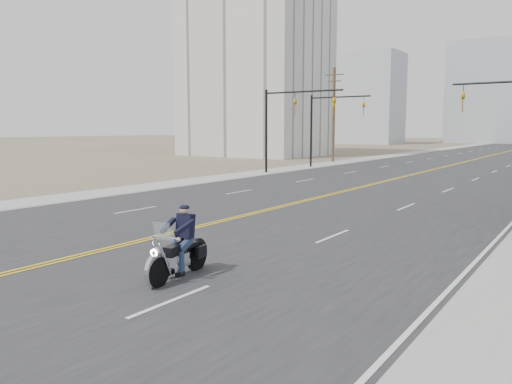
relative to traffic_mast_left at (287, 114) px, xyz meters
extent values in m
cube|color=#303033|center=(8.98, 38.00, -4.93)|extent=(20.00, 200.00, 0.01)
cube|color=#A5A5A0|center=(-2.52, 38.00, -4.93)|extent=(3.00, 200.00, 0.01)
cylinder|color=black|center=(-2.02, 0.00, -1.44)|extent=(0.20, 0.20, 7.00)
cylinder|color=black|center=(1.48, 0.00, 1.76)|extent=(7.00, 0.14, 0.14)
imported|color=#BF8C0C|center=(0.78, 0.00, 1.11)|extent=(0.21, 0.26, 1.30)
imported|color=#BF8C0C|center=(4.28, 0.00, 1.11)|extent=(0.21, 0.26, 1.30)
cylinder|color=black|center=(16.48, 0.00, 1.76)|extent=(7.00, 0.14, 0.14)
imported|color=#BF8C0C|center=(13.68, 0.00, 1.11)|extent=(0.21, 0.26, 1.30)
cylinder|color=black|center=(-2.02, 8.00, -1.44)|extent=(0.20, 0.20, 7.00)
cylinder|color=black|center=(0.98, 8.00, 1.76)|extent=(6.00, 0.14, 0.14)
imported|color=#BF8C0C|center=(0.38, 8.00, 1.11)|extent=(0.21, 0.26, 1.30)
imported|color=#BF8C0C|center=(3.38, 8.00, 1.11)|extent=(0.21, 0.26, 1.30)
cylinder|color=brown|center=(-3.52, 16.00, 0.31)|extent=(0.30, 0.30, 10.50)
cube|color=brown|center=(-3.52, 16.00, 4.76)|extent=(2.20, 0.12, 0.12)
cube|color=brown|center=(-3.52, 16.00, 4.06)|extent=(1.60, 0.12, 0.12)
cube|color=silver|center=(-19.02, 23.00, 10.06)|extent=(18.00, 14.00, 30.00)
cube|color=#B7BCC6|center=(-26.02, 83.00, 6.06)|extent=(14.00, 12.00, 22.00)
cube|color=#ADB2B7|center=(-3.02, 108.00, 8.06)|extent=(20.00, 15.00, 26.00)
cube|color=#ADB2B7|center=(-41.02, 98.00, 3.06)|extent=(12.00, 12.00, 16.00)
camera|label=1|loc=(21.45, -35.58, -1.17)|focal=35.00mm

